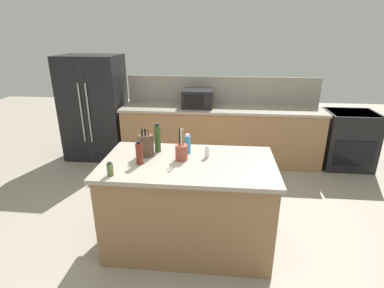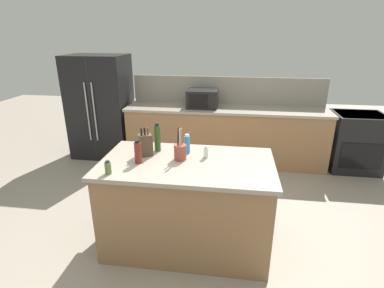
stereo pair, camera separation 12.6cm
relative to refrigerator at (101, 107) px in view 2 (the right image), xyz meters
name	(u,v)px [view 2 (the right image)]	position (x,y,z in m)	size (l,w,h in m)	color
ground_plane	(187,242)	(1.88, -2.25, -0.88)	(14.00, 14.00, 0.00)	gray
back_counter_run	(225,135)	(2.18, -0.05, -0.41)	(3.29, 0.66, 0.94)	#936B47
wall_backsplash	(227,90)	(2.18, 0.27, 0.29)	(3.25, 0.03, 0.46)	gray
kitchen_island	(187,204)	(1.88, -2.25, -0.40)	(1.67, 0.94, 0.94)	#936B47
refrigerator	(101,107)	(0.00, 0.00, 0.00)	(0.99, 0.75, 1.75)	black
range_oven	(355,142)	(4.25, -0.05, -0.41)	(0.76, 0.65, 0.92)	black
microwave	(202,99)	(1.79, -0.05, 0.21)	(0.49, 0.39, 0.29)	black
knife_block	(145,145)	(1.45, -2.15, 0.18)	(0.16, 0.15, 0.29)	#4C3828
utensil_crock	(180,152)	(1.81, -2.20, 0.15)	(0.12, 0.12, 0.32)	brown
olive_oil_bottle	(157,138)	(1.54, -2.02, 0.21)	(0.07, 0.07, 0.30)	#2D4C1E
salt_shaker	(206,152)	(2.05, -2.12, 0.12)	(0.05, 0.05, 0.12)	silver
spice_jar_oregano	(108,168)	(1.24, -2.60, 0.12)	(0.06, 0.06, 0.12)	#567038
vinegar_bottle	(138,152)	(1.43, -2.34, 0.17)	(0.07, 0.07, 0.23)	maroon
dish_soap_bottle	(187,144)	(1.85, -2.03, 0.16)	(0.06, 0.06, 0.20)	#3384BC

